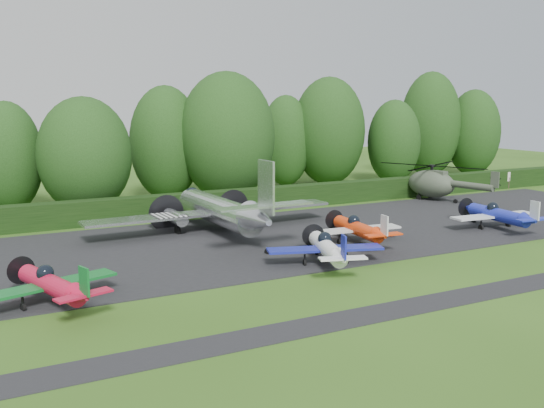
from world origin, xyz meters
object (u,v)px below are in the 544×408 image
light_plane_red (51,284)px  sign_board (497,178)px  light_plane_orange (358,228)px  helicopter (432,181)px  light_plane_white (327,248)px  light_plane_blue (498,215)px  transport_plane (220,210)px

light_plane_red → sign_board: 53.17m
light_plane_orange → sign_board: size_ratio=2.15×
light_plane_red → light_plane_orange: (20.53, 3.87, -0.01)m
light_plane_orange → helicopter: (17.55, 12.14, 0.79)m
light_plane_white → sign_board: light_plane_white is taller
light_plane_blue → sign_board: size_ratio=2.27×
light_plane_red → light_plane_blue: size_ratio=0.95×
helicopter → sign_board: helicopter is taller
light_plane_red → light_plane_white: bearing=17.1°
transport_plane → light_plane_orange: 10.32m
transport_plane → light_plane_white: transport_plane is taller
transport_plane → light_plane_orange: size_ratio=2.72×
transport_plane → light_plane_blue: bearing=-21.4°
light_plane_red → light_plane_white: 15.58m
light_plane_white → light_plane_blue: size_ratio=0.97×
light_plane_white → helicopter: 27.63m
sign_board → transport_plane: bearing=-179.0°
light_plane_blue → sign_board: light_plane_blue is taller
transport_plane → light_plane_orange: bearing=-44.3°
light_plane_red → sign_board: bearing=37.4°
light_plane_red → sign_board: light_plane_red is taller
light_plane_red → light_plane_blue: 33.04m
sign_board → light_plane_orange: bearing=-163.7°
helicopter → transport_plane: bearing=-158.2°
light_plane_orange → helicopter: bearing=29.0°
light_plane_red → light_plane_orange: size_ratio=1.01×
light_plane_orange → light_plane_blue: (12.38, -0.98, 0.06)m
light_plane_orange → light_plane_blue: light_plane_blue is taller
light_plane_red → helicopter: size_ratio=0.57×
light_plane_white → light_plane_red: bearing=162.2°
helicopter → light_plane_orange: bearing=-134.3°
transport_plane → light_plane_blue: 21.24m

